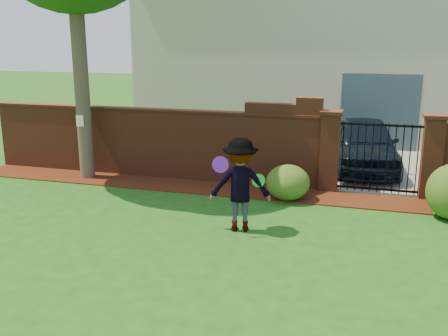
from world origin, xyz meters
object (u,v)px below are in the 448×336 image
(man, at_px, (240,185))
(frisbee_green, at_px, (258,180))
(frisbee_purple, at_px, (220,165))
(car, at_px, (365,146))

(man, height_order, frisbee_green, man)
(man, bearing_deg, frisbee_purple, 37.78)
(frisbee_purple, relative_size, frisbee_green, 1.21)
(man, height_order, frisbee_purple, man)
(man, bearing_deg, car, -126.57)
(frisbee_green, bearing_deg, frisbee_purple, -149.15)
(car, bearing_deg, man, -118.77)
(car, xyz_separation_m, man, (-2.11, -5.17, 0.18))
(frisbee_green, bearing_deg, car, 70.99)
(man, distance_m, frisbee_purple, 0.63)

